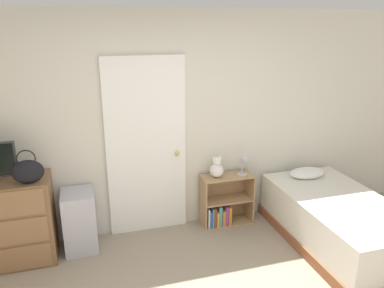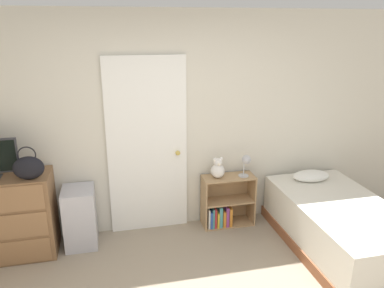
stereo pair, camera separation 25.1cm
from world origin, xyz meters
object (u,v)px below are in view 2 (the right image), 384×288
object	(u,v)px
teddy_bear	(218,169)
handbag	(28,168)
storage_bin	(80,217)
desk_lamp	(246,162)
bed	(339,226)
bookshelf	(224,206)
dresser	(2,217)

from	to	relation	value
teddy_bear	handbag	bearing A→B (deg)	-173.32
storage_bin	desk_lamp	world-z (taller)	desk_lamp
bed	teddy_bear	bearing A→B (deg)	146.14
storage_bin	bookshelf	bearing A→B (deg)	2.22
teddy_bear	desk_lamp	bearing A→B (deg)	-7.02
handbag	storage_bin	size ratio (longest dim) A/B	0.51
bookshelf	bed	xyz separation A→B (m)	(1.07, -0.78, 0.03)
teddy_bear	desk_lamp	distance (m)	0.35
storage_bin	teddy_bear	size ratio (longest dim) A/B	2.65
storage_bin	teddy_bear	xyz separation A→B (m)	(1.60, 0.06, 0.41)
dresser	storage_bin	size ratio (longest dim) A/B	1.55
handbag	bed	world-z (taller)	handbag
bookshelf	teddy_bear	world-z (taller)	teddy_bear
dresser	bookshelf	world-z (taller)	dresser
handbag	bookshelf	distance (m)	2.27
teddy_bear	dresser	bearing A→B (deg)	-177.54
dresser	handbag	world-z (taller)	handbag
handbag	bookshelf	xyz separation A→B (m)	(2.12, 0.24, -0.79)
dresser	handbag	size ratio (longest dim) A/B	3.03
dresser	bookshelf	xyz separation A→B (m)	(2.47, 0.11, -0.21)
dresser	teddy_bear	bearing A→B (deg)	2.46
desk_lamp	bed	xyz separation A→B (m)	(0.83, -0.74, -0.55)
handbag	bed	size ratio (longest dim) A/B	0.19
handbag	teddy_bear	bearing A→B (deg)	6.68
storage_bin	bed	world-z (taller)	storage_bin
dresser	handbag	distance (m)	0.69
storage_bin	handbag	bearing A→B (deg)	-157.46
dresser	desk_lamp	bearing A→B (deg)	1.29
bookshelf	dresser	bearing A→B (deg)	-177.55
handbag	storage_bin	bearing A→B (deg)	22.54
dresser	teddy_bear	world-z (taller)	dresser
dresser	storage_bin	bearing A→B (deg)	2.95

